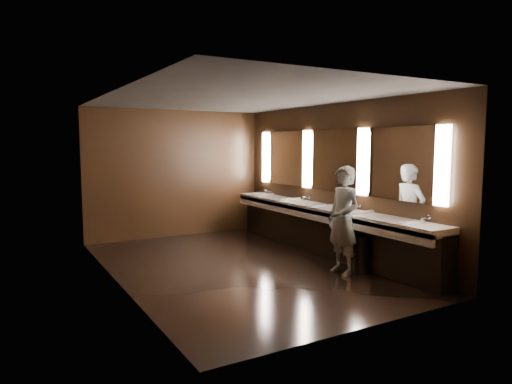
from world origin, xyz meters
TOP-DOWN VIEW (x-y plane):
  - floor at (0.00, 0.00)m, footprint 6.00×6.00m
  - ceiling at (0.00, 0.00)m, footprint 4.00×6.00m
  - wall_back at (0.00, 3.00)m, footprint 4.00×0.02m
  - wall_front at (0.00, -3.00)m, footprint 4.00×0.02m
  - wall_left at (-2.00, 0.00)m, footprint 0.02×6.00m
  - wall_right at (2.00, 0.00)m, footprint 0.02×6.00m
  - sink_counter at (1.79, 0.00)m, footprint 0.55×5.40m
  - mirror_band at (1.98, -0.00)m, footprint 0.06×5.03m
  - person at (1.22, -1.19)m, footprint 0.41×0.63m
  - trash_bin at (1.58, -1.21)m, footprint 0.43×0.43m

SIDE VIEW (x-z plane):
  - floor at x=0.00m, z-range 0.00..0.00m
  - trash_bin at x=1.58m, z-range 0.00..0.59m
  - sink_counter at x=1.79m, z-range -0.01..1.00m
  - person at x=1.22m, z-range 0.00..1.71m
  - wall_back at x=0.00m, z-range 0.00..2.80m
  - wall_front at x=0.00m, z-range 0.00..2.80m
  - wall_left at x=-2.00m, z-range 0.00..2.80m
  - wall_right at x=2.00m, z-range 0.00..2.80m
  - mirror_band at x=1.98m, z-range 1.17..2.32m
  - ceiling at x=0.00m, z-range 2.79..2.81m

